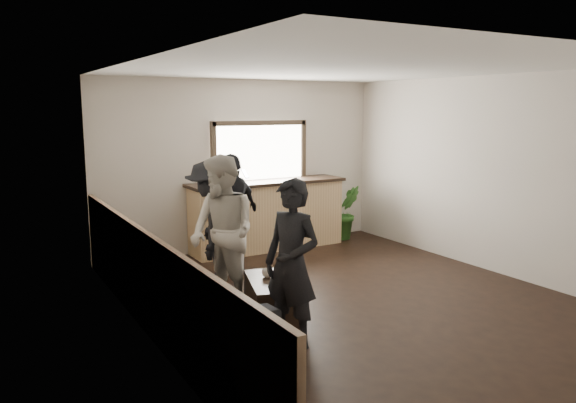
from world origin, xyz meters
TOP-DOWN VIEW (x-y plane):
  - ground at (0.00, 0.00)m, footprint 5.00×6.00m
  - room_shell at (-0.74, 0.00)m, footprint 5.01×6.01m
  - bar_counter at (0.30, 2.70)m, footprint 2.70×0.68m
  - sofa at (-1.93, 0.07)m, footprint 0.95×2.10m
  - coffee_table at (-1.10, -0.08)m, footprint 0.78×1.06m
  - cup_a at (-1.10, 0.05)m, footprint 0.13×0.13m
  - cup_b at (-1.03, -0.31)m, footprint 0.11×0.11m
  - potted_plant at (1.85, 2.61)m, footprint 0.61×0.53m
  - person_a at (-1.32, -0.88)m, footprint 0.61×0.72m
  - person_b at (-1.48, 0.44)m, footprint 0.85×1.00m
  - person_c at (-1.33, 1.15)m, footprint 0.98×1.25m
  - person_d at (-0.75, 1.75)m, footprint 1.08×0.82m

SIDE VIEW (x-z plane):
  - ground at x=0.00m, z-range -0.01..0.01m
  - coffee_table at x=-1.10m, z-range 0.00..0.42m
  - sofa at x=-1.93m, z-range 0.00..0.60m
  - cup_b at x=-1.03m, z-range 0.42..0.51m
  - cup_a at x=-1.10m, z-range 0.42..0.52m
  - potted_plant at x=1.85m, z-range 0.00..0.97m
  - bar_counter at x=0.30m, z-range -0.42..1.71m
  - person_a at x=-1.32m, z-range 0.00..1.68m
  - person_c at x=-1.33m, z-range 0.00..1.69m
  - person_d at x=-0.75m, z-range 0.00..1.71m
  - person_b at x=-1.48m, z-range 0.00..1.81m
  - room_shell at x=-0.74m, z-range 0.07..2.87m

